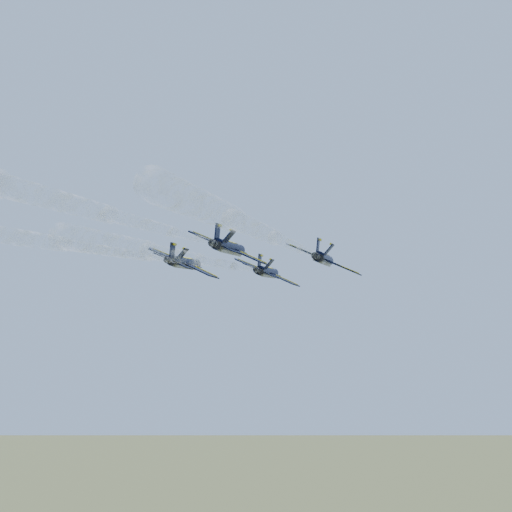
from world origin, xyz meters
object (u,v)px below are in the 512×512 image
at_px(jet_right, 324,259).
at_px(jet_lead, 267,272).
at_px(jet_left, 185,263).
at_px(jet_slot, 229,248).

bearing_deg(jet_right, jet_lead, 131.94).
relative_size(jet_left, jet_right, 1.00).
height_order(jet_left, jet_right, same).
distance_m(jet_lead, jet_right, 16.57).
height_order(jet_lead, jet_slot, same).
xyz_separation_m(jet_lead, jet_left, (-7.65, -15.14, 0.00)).
bearing_deg(jet_lead, jet_left, -130.70).
xyz_separation_m(jet_left, jet_slot, (12.81, -9.53, 0.00)).
distance_m(jet_right, jet_slot, 17.58).
distance_m(jet_left, jet_slot, 15.97).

